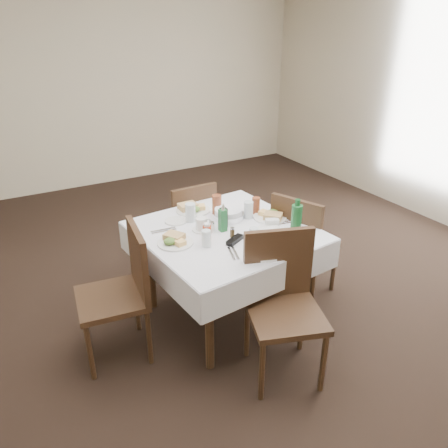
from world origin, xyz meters
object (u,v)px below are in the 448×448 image
oil_cruet_green (223,219)px  ketchup_bottle (207,232)px  coffee_mug (202,225)px  chair_south (282,295)px  dining_table (225,241)px  water_s (254,236)px  water_w (206,238)px  oil_cruet_dark (224,217)px  green_bottle (296,221)px  chair_north (190,223)px  chair_east (301,241)px  bread_basket (229,214)px  water_n (190,213)px  chair_west (124,285)px  water_e (248,210)px

oil_cruet_green → ketchup_bottle: 0.19m
oil_cruet_green → coffee_mug: 0.16m
chair_south → ketchup_bottle: 0.68m
dining_table → water_s: size_ratio=11.42×
water_w → chair_south: bearing=-60.3°
oil_cruet_dark → green_bottle: 0.54m
dining_table → chair_north: (0.05, 0.73, -0.16)m
chair_east → water_s: bearing=-162.4°
chair_south → green_bottle: size_ratio=3.35×
bread_basket → coffee_mug: (-0.28, -0.09, 0.01)m
water_n → oil_cruet_green: size_ratio=0.68×
water_w → oil_cruet_dark: 0.32m
oil_cruet_green → ketchup_bottle: oil_cruet_green is taller
chair_east → water_s: size_ratio=8.25×
chair_north → oil_cruet_dark: bearing=-92.9°
chair_south → water_n: size_ratio=6.71×
ketchup_bottle → water_s: bearing=-37.6°
chair_north → coffee_mug: chair_north is taller
water_n → chair_west: bearing=-156.0°
chair_east → water_n: chair_east is taller
oil_cruet_green → water_n: bearing=117.1°
water_s → green_bottle: green_bottle is taller
oil_cruet_dark → coffee_mug: 0.17m
chair_south → water_e: size_ratio=7.32×
chair_south → water_s: bearing=86.9°
chair_north → bread_basket: chair_north is taller
chair_west → coffee_mug: (0.65, 0.10, 0.26)m
chair_south → bread_basket: bearing=84.9°
water_e → water_n: bearing=159.3°
green_bottle → water_n: bearing=131.3°
dining_table → oil_cruet_green: size_ratio=6.06×
chair_east → water_n: size_ratio=6.45×
chair_south → water_e: (0.22, 0.76, 0.27)m
water_n → oil_cruet_green: oil_cruet_green is taller
water_w → oil_cruet_dark: size_ratio=0.61×
oil_cruet_dark → green_bottle: (0.37, -0.40, 0.05)m
chair_west → ketchup_bottle: (0.61, -0.05, 0.28)m
chair_west → water_n: 0.76m
chair_west → green_bottle: size_ratio=3.27×
chair_north → green_bottle: 1.19m
water_n → coffee_mug: 0.19m
chair_north → water_s: size_ratio=7.81×
water_e → oil_cruet_green: size_ratio=0.62×
water_s → green_bottle: size_ratio=0.39×
chair_north → chair_south: (0.00, -1.38, 0.05)m
bread_basket → chair_south: bearing=-95.1°
chair_west → green_bottle: (1.18, -0.32, 0.35)m
oil_cruet_green → chair_west: bearing=-178.3°
chair_west → coffee_mug: bearing=9.0°
chair_north → chair_east: 1.02m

